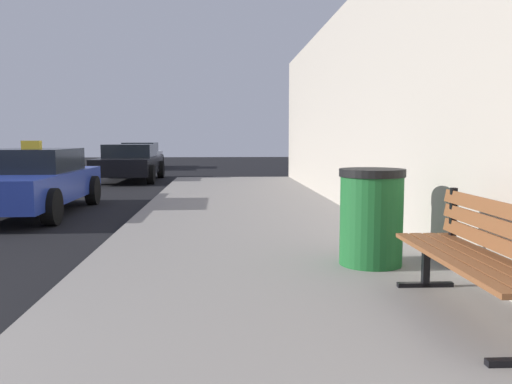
% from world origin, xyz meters
% --- Properties ---
extents(bench, '(0.54, 1.90, 0.89)m').
position_xyz_m(bench, '(5.39, 1.43, 0.67)').
color(bench, brown).
rests_on(bench, sidewalk).
extents(trash_bin, '(0.68, 0.68, 1.01)m').
position_xyz_m(trash_bin, '(5.07, 3.13, 0.66)').
color(trash_bin, '#195926').
rests_on(trash_bin, sidewalk).
extents(car_blue, '(1.96, 4.54, 1.43)m').
position_xyz_m(car_blue, '(-0.23, 8.33, 0.65)').
color(car_blue, '#233899').
rests_on(car_blue, ground_plane).
extents(car_black, '(2.05, 4.38, 1.27)m').
position_xyz_m(car_black, '(0.33, 16.41, 0.65)').
color(car_black, black).
rests_on(car_black, ground_plane).
extents(car_white, '(1.97, 4.48, 1.27)m').
position_xyz_m(car_white, '(-0.52, 24.50, 0.65)').
color(car_white, white).
rests_on(car_white, ground_plane).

